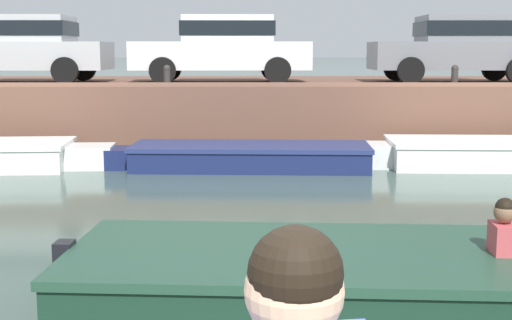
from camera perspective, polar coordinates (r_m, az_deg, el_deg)
ground_plane at (r=8.66m, az=-0.54°, el=-6.05°), size 400.00×400.00×0.00m
far_quay_wall at (r=17.84m, az=-0.46°, el=4.03°), size 60.00×6.00×1.46m
far_wall_coping at (r=14.92m, az=-0.48°, el=6.06°), size 60.00×0.24×0.08m
boat_moored_central_navy at (r=13.43m, az=-1.34°, el=0.28°), size 5.35×1.70×0.46m
boat_moored_east_white at (r=14.40m, az=19.18°, el=0.49°), size 5.81×1.89×0.52m
motorboat_passing at (r=6.47m, az=14.00°, el=-9.23°), size 7.12×2.37×0.98m
car_leftmost_silver at (r=17.68m, az=-18.26°, el=8.66°), size 4.14×2.00×1.54m
car_left_inner_white at (r=16.86m, az=-2.64°, el=9.10°), size 4.18×1.99×1.54m
car_centre_grey at (r=17.53m, az=15.87°, el=8.77°), size 3.94×1.97×1.54m
mooring_bollard_mid at (r=15.14m, az=-7.13°, el=6.78°), size 0.15×0.15×0.44m
mooring_bollard_east at (r=15.64m, az=15.61°, el=6.59°), size 0.15×0.15×0.44m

